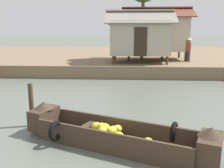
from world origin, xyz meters
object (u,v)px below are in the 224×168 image
Objects in this scene: stilt_house_left at (140,37)px; vendor_person at (189,48)px; banana_boat at (114,134)px; mooring_post at (31,105)px; stilt_house_mid_left at (156,33)px.

stilt_house_left is 2.73× the size of vendor_person.
banana_boat is 1.09× the size of stilt_house_left.
banana_boat is 12.96m from vendor_person.
stilt_house_left is 11.01m from mooring_post.
mooring_post is at bearing -123.37° from vendor_person.
stilt_house_mid_left reaches higher than vendor_person.
vendor_person is 13.01m from mooring_post.
stilt_house_mid_left reaches higher than banana_boat.
banana_boat is 2.87m from mooring_post.
stilt_house_mid_left reaches higher than stilt_house_left.
vendor_person is at bearing 10.19° from stilt_house_left.
stilt_house_mid_left reaches higher than mooring_post.
vendor_person is (3.44, 0.62, -0.79)m from stilt_house_left.
vendor_person is 1.25× the size of mooring_post.
vendor_person is at bearing -33.29° from stilt_house_mid_left.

